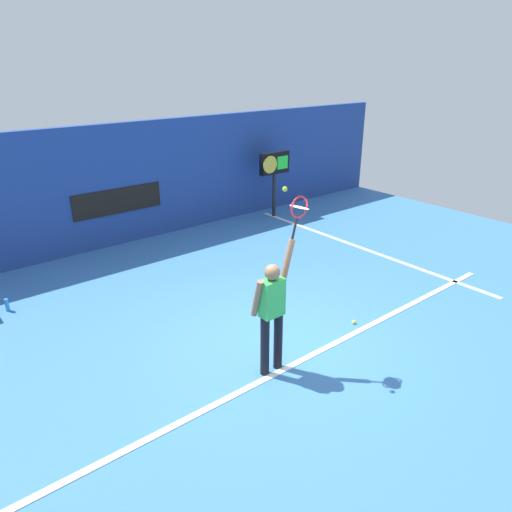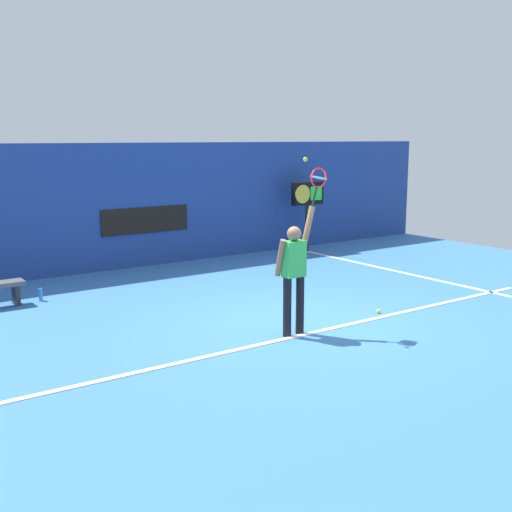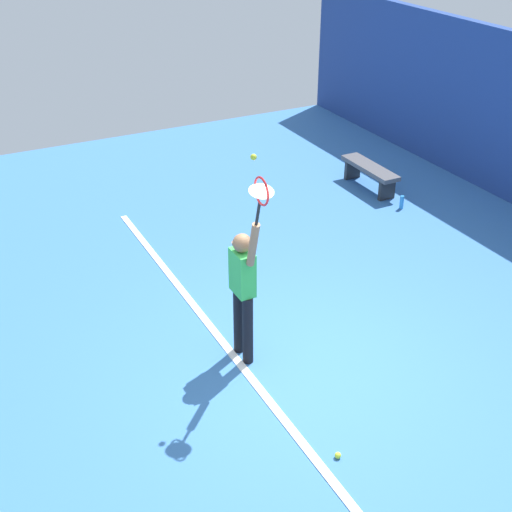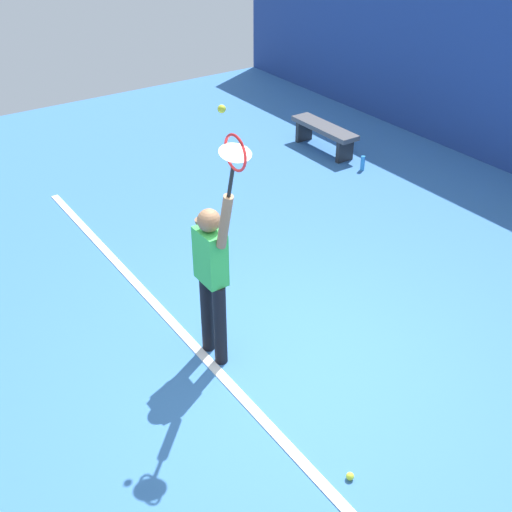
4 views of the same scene
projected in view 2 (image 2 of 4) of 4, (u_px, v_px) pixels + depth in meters
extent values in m
plane|color=#3870B2|center=(303.00, 323.00, 10.60)|extent=(18.00, 18.00, 0.00)
cube|color=navy|center=(143.00, 205.00, 15.10)|extent=(18.00, 0.20, 2.88)
cube|color=black|center=(146.00, 220.00, 15.07)|extent=(2.20, 0.03, 0.60)
cube|color=white|center=(324.00, 330.00, 10.17)|extent=(10.00, 0.10, 0.01)
cube|color=white|center=(394.00, 271.00, 14.68)|extent=(0.10, 7.00, 0.01)
cylinder|color=black|center=(287.00, 307.00, 9.81)|extent=(0.13, 0.13, 0.92)
cylinder|color=black|center=(300.00, 305.00, 9.95)|extent=(0.13, 0.13, 0.92)
cube|color=green|center=(294.00, 259.00, 9.74)|extent=(0.34, 0.20, 0.55)
sphere|color=#8C6647|center=(294.00, 234.00, 9.67)|extent=(0.22, 0.22, 0.22)
cylinder|color=#8C6647|center=(308.00, 225.00, 9.81)|extent=(0.24, 0.09, 0.58)
cylinder|color=#8C6647|center=(280.00, 258.00, 9.69)|extent=(0.09, 0.23, 0.58)
cylinder|color=black|center=(314.00, 197.00, 9.80)|extent=(0.11, 0.03, 0.30)
torus|color=red|center=(319.00, 178.00, 9.79)|extent=(0.38, 0.02, 0.38)
cylinder|color=silver|center=(319.00, 178.00, 9.79)|extent=(0.26, 0.27, 0.07)
sphere|color=#CCE033|center=(305.00, 159.00, 9.63)|extent=(0.07, 0.07, 0.07)
cylinder|color=black|center=(307.00, 228.00, 17.10)|extent=(0.10, 0.10, 1.25)
cube|color=black|center=(308.00, 193.00, 16.93)|extent=(0.95, 0.18, 0.60)
cylinder|color=gold|center=(303.00, 194.00, 16.71)|extent=(0.48, 0.02, 0.48)
cube|color=#26D833|center=(316.00, 193.00, 16.97)|extent=(0.38, 0.02, 0.36)
cube|color=#262628|center=(16.00, 295.00, 11.73)|extent=(0.08, 0.32, 0.37)
cylinder|color=#338CD8|center=(41.00, 295.00, 11.99)|extent=(0.07, 0.07, 0.24)
sphere|color=#CCE033|center=(379.00, 311.00, 11.16)|extent=(0.07, 0.07, 0.07)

